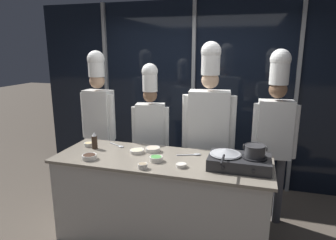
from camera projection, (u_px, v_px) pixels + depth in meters
ground_plane at (162, 237)px, 3.31m from camera, size 24.00×24.00×0.00m
window_wall_back at (194, 95)px, 4.49m from camera, size 5.02×0.09×2.70m
demo_counter at (161, 199)px, 3.20m from camera, size 2.24×0.79×0.92m
portable_stove at (239, 162)px, 2.84m from camera, size 0.58×0.39×0.12m
frying_pan at (226, 152)px, 2.85m from camera, size 0.30×0.52×0.05m
stock_pot at (255, 151)px, 2.77m from camera, size 0.22×0.19×0.12m
squeeze_bottle_soy at (94, 141)px, 3.37m from camera, size 0.06×0.06×0.19m
prep_bowl_chicken at (153, 149)px, 3.28m from camera, size 0.17×0.17×0.05m
prep_bowl_soy_glaze at (89, 157)px, 3.06m from camera, size 0.15×0.15×0.05m
prep_bowl_onion at (181, 165)px, 2.86m from camera, size 0.10×0.10×0.04m
prep_bowl_noodles at (137, 151)px, 3.25m from camera, size 0.16×0.16×0.04m
prep_bowl_ginger at (89, 144)px, 3.47m from camera, size 0.11×0.11×0.04m
prep_bowl_mushrooms at (143, 166)px, 2.82m from camera, size 0.09×0.09×0.05m
prep_bowl_scallions at (156, 158)px, 3.01m from camera, size 0.14×0.14×0.05m
serving_spoon_slotted at (119, 146)px, 3.46m from camera, size 0.23×0.14×0.02m
serving_spoon_solid at (194, 154)px, 3.18m from camera, size 0.26×0.13×0.02m
chef_head at (99, 111)px, 3.98m from camera, size 0.50×0.23×2.00m
chef_sous at (150, 123)px, 3.83m from camera, size 0.47×0.26×1.85m
chef_line at (209, 119)px, 3.56m from camera, size 0.63×0.30×2.11m
chef_pastry at (275, 123)px, 3.33m from camera, size 0.49×0.23×2.03m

